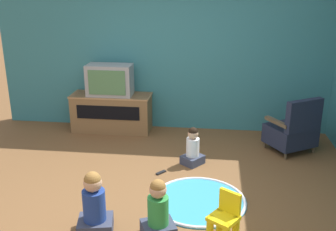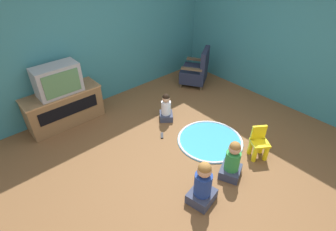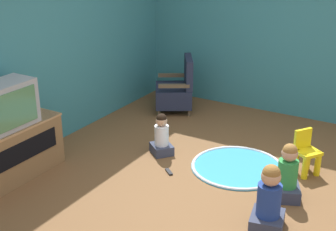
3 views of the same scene
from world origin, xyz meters
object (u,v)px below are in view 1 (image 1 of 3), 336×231
at_px(black_armchair, 293,131).
at_px(remote_control, 161,173).
at_px(yellow_kid_chair, 224,222).
at_px(child_watching_center, 193,148).
at_px(tv_cabinet, 112,112).
at_px(child_watching_left, 94,207).
at_px(television, 110,80).
at_px(child_watching_right, 158,212).

bearing_deg(black_armchair, remote_control, -4.69).
bearing_deg(yellow_kid_chair, child_watching_center, 137.30).
height_order(tv_cabinet, child_watching_left, child_watching_left).
xyz_separation_m(television, yellow_kid_chair, (1.84, -2.80, -0.66)).
distance_m(child_watching_left, child_watching_center, 1.90).
bearing_deg(television, remote_control, -54.41).
xyz_separation_m(black_armchair, child_watching_center, (-1.43, -0.60, -0.10)).
bearing_deg(television, child_watching_right, -66.71).
bearing_deg(child_watching_left, tv_cabinet, 89.90).
relative_size(black_armchair, remote_control, 5.89).
bearing_deg(tv_cabinet, yellow_kid_chair, -57.03).
relative_size(black_armchair, yellow_kid_chair, 1.63).
relative_size(television, child_watching_center, 1.36).
height_order(child_watching_left, child_watching_center, child_watching_left).
bearing_deg(yellow_kid_chair, television, 157.03).
bearing_deg(yellow_kid_chair, tv_cabinet, 156.75).
relative_size(yellow_kid_chair, child_watching_left, 0.77).
xyz_separation_m(child_watching_center, remote_control, (-0.39, -0.34, -0.22)).
bearing_deg(remote_control, tv_cabinet, 74.77).
height_order(television, yellow_kid_chair, television).
xyz_separation_m(yellow_kid_chair, child_watching_right, (-0.64, 0.02, 0.04)).
xyz_separation_m(child_watching_right, remote_control, (-0.16, 1.33, -0.26)).
height_order(tv_cabinet, remote_control, tv_cabinet).
bearing_deg(child_watching_center, child_watching_right, -150.01).
height_order(television, child_watching_right, television).
bearing_deg(child_watching_center, child_watching_left, -169.20).
relative_size(child_watching_center, remote_control, 3.74).
distance_m(child_watching_right, remote_control, 1.36).
distance_m(tv_cabinet, remote_control, 1.83).
height_order(yellow_kid_chair, child_watching_center, child_watching_center).
distance_m(child_watching_center, child_watching_right, 1.69).
distance_m(black_armchair, yellow_kid_chair, 2.51).
relative_size(tv_cabinet, black_armchair, 1.56).
xyz_separation_m(television, remote_control, (1.04, -1.45, -0.87)).
height_order(yellow_kid_chair, remote_control, yellow_kid_chair).
distance_m(yellow_kid_chair, remote_control, 1.59).
xyz_separation_m(child_watching_left, child_watching_center, (0.87, 1.69, -0.06)).
bearing_deg(child_watching_right, child_watching_left, 158.48).
height_order(tv_cabinet, child_watching_right, tv_cabinet).
bearing_deg(child_watching_center, black_armchair, -29.16).
relative_size(child_watching_left, remote_control, 4.67).
distance_m(black_armchair, child_watching_center, 1.55).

